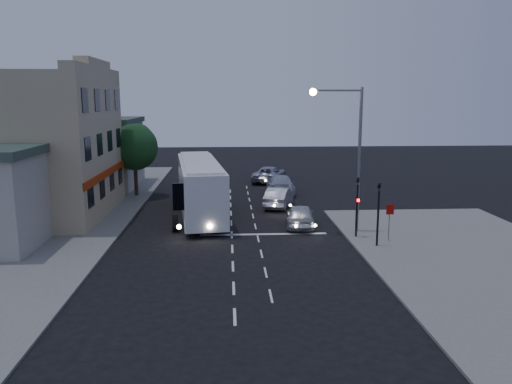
{
  "coord_description": "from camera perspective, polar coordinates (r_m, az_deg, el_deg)",
  "views": [
    {
      "loc": [
        -0.22,
        -28.34,
        8.43
      ],
      "look_at": [
        1.69,
        4.78,
        2.2
      ],
      "focal_mm": 35.0,
      "sensor_mm": 36.0,
      "label": 1
    }
  ],
  "objects": [
    {
      "name": "car_suv",
      "position": [
        33.39,
        5.09,
        -2.7
      ],
      "size": [
        2.34,
        4.62,
        1.51
      ],
      "primitive_type": "imported",
      "rotation": [
        0.0,
        0.0,
        3.01
      ],
      "color": "silver",
      "rests_on": "ground"
    },
    {
      "name": "ground",
      "position": [
        29.57,
        -2.75,
        -5.94
      ],
      "size": [
        120.0,
        120.0,
        0.0
      ],
      "primitive_type": "plane",
      "color": "black"
    },
    {
      "name": "sidewalk_near",
      "position": [
        28.93,
        24.26,
        -7.15
      ],
      "size": [
        12.0,
        24.0,
        0.12
      ],
      "primitive_type": "cube",
      "color": "slate",
      "rests_on": "ground"
    },
    {
      "name": "traffic_signal_main",
      "position": [
        30.74,
        11.51,
        -0.85
      ],
      "size": [
        0.25,
        0.35,
        4.1
      ],
      "color": "black",
      "rests_on": "sidewalk_near"
    },
    {
      "name": "road_markings",
      "position": [
        32.78,
        -0.56,
        -4.26
      ],
      "size": [
        8.0,
        30.55,
        0.01
      ],
      "color": "silver",
      "rests_on": "ground"
    },
    {
      "name": "tour_bus",
      "position": [
        36.53,
        -6.44,
        0.71
      ],
      "size": [
        4.28,
        13.37,
        4.02
      ],
      "rotation": [
        0.0,
        0.0,
        0.12
      ],
      "color": "white",
      "rests_on": "ground"
    },
    {
      "name": "traffic_signal_side",
      "position": [
        29.07,
        13.82,
        -1.61
      ],
      "size": [
        0.18,
        0.15,
        4.1
      ],
      "color": "black",
      "rests_on": "sidewalk_near"
    },
    {
      "name": "main_building",
      "position": [
        38.99,
        -24.01,
        4.91
      ],
      "size": [
        10.12,
        12.0,
        11.0
      ],
      "color": "tan",
      "rests_on": "sidewalk_far"
    },
    {
      "name": "sidewalk_far",
      "position": [
        39.42,
        -22.15,
        -2.42
      ],
      "size": [
        12.0,
        50.0,
        0.12
      ],
      "primitive_type": "cube",
      "color": "slate",
      "rests_on": "ground"
    },
    {
      "name": "street_tree",
      "position": [
        44.27,
        -13.74,
        5.24
      ],
      "size": [
        4.0,
        4.0,
        6.2
      ],
      "color": "black",
      "rests_on": "sidewalk_far"
    },
    {
      "name": "car_sedan_c",
      "position": [
        51.14,
        1.52,
        2.05
      ],
      "size": [
        4.16,
        6.25,
        1.59
      ],
      "primitive_type": "imported",
      "rotation": [
        0.0,
        0.0,
        2.86
      ],
      "color": "#A2A2B7",
      "rests_on": "ground"
    },
    {
      "name": "car_sedan_b",
      "position": [
        45.06,
        2.78,
        0.92
      ],
      "size": [
        2.55,
        5.86,
        1.68
      ],
      "primitive_type": "imported",
      "rotation": [
        0.0,
        0.0,
        3.11
      ],
      "color": "silver",
      "rests_on": "ground"
    },
    {
      "name": "streetlight",
      "position": [
        31.58,
        10.62,
        5.55
      ],
      "size": [
        3.32,
        0.44,
        9.0
      ],
      "color": "slate",
      "rests_on": "sidewalk_near"
    },
    {
      "name": "low_building_north",
      "position": [
        50.38,
        -18.62,
        4.34
      ],
      "size": [
        9.4,
        9.4,
        6.5
      ],
      "color": "#A79E8E",
      "rests_on": "sidewalk_far"
    },
    {
      "name": "regulatory_sign",
      "position": [
        30.45,
        15.03,
        -2.71
      ],
      "size": [
        0.45,
        0.12,
        2.2
      ],
      "color": "slate",
      "rests_on": "sidewalk_near"
    },
    {
      "name": "car_sedan_a",
      "position": [
        39.35,
        2.63,
        -0.59
      ],
      "size": [
        2.91,
        4.98,
        1.55
      ],
      "primitive_type": "imported",
      "rotation": [
        0.0,
        0.0,
        2.85
      ],
      "color": "silver",
      "rests_on": "ground"
    }
  ]
}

